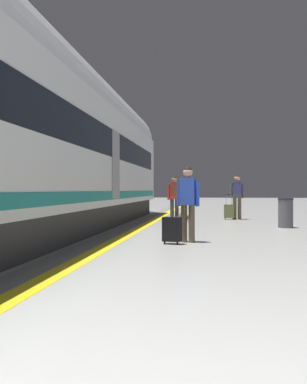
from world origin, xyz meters
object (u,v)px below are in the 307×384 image
passenger_near (174,194)px  suitcase_mid (172,229)px  passenger_far (237,193)px  waste_bin (286,213)px  suitcase_far (229,211)px  duffel_bag_near (183,218)px  passenger_mid (188,198)px

passenger_near → suitcase_mid: bearing=-85.4°
passenger_near → suitcase_mid: 6.06m
passenger_far → waste_bin: size_ratio=1.93×
passenger_near → suitcase_far: size_ratio=1.71×
suitcase_far → passenger_far: bearing=16.3°
duffel_bag_near → suitcase_mid: 5.90m
passenger_near → duffel_bag_near: bearing=-19.1°
suitcase_far → waste_bin: size_ratio=1.07×
suitcase_far → waste_bin: 3.53m
duffel_bag_near → waste_bin: bearing=-28.7°
passenger_far → waste_bin: passenger_far is taller
suitcase_mid → waste_bin: bearing=53.0°
passenger_mid → suitcase_mid: bearing=-133.3°
duffel_bag_near → passenger_far: (2.02, 1.48, 0.89)m
passenger_near → suitcase_far: passenger_near is taller
duffel_bag_near → suitcase_far: bearing=39.2°
duffel_bag_near → suitcase_mid: size_ratio=0.76×
passenger_mid → waste_bin: size_ratio=1.84×
passenger_mid → duffel_bag_near: bearing=95.0°
suitcase_far → duffel_bag_near: bearing=-140.8°
duffel_bag_near → passenger_mid: passenger_mid is taller
passenger_near → suitcase_mid: passenger_near is taller
passenger_far → suitcase_far: (-0.32, -0.09, -0.72)m
suitcase_mid → waste_bin: (3.09, 4.11, 0.14)m
waste_bin → duffel_bag_near: bearing=151.3°
passenger_mid → passenger_far: size_ratio=0.95×
passenger_near → passenger_far: bearing=30.4°
passenger_mid → suitcase_far: size_ratio=1.71×
waste_bin → passenger_near: bearing=152.1°
suitcase_mid → suitcase_far: 7.44m
passenger_near → waste_bin: 4.08m
suitcase_mid → suitcase_far: bearing=78.1°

